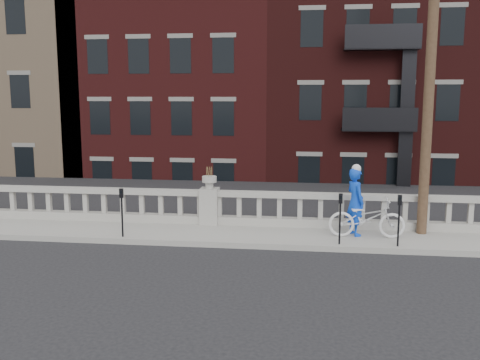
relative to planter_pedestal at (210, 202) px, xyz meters
name	(u,v)px	position (x,y,z in m)	size (l,w,h in m)	color
ground	(179,270)	(0.00, -3.95, -0.83)	(120.00, 120.00, 0.00)	black
sidewalk	(204,234)	(0.00, -0.95, -0.76)	(32.00, 2.20, 0.15)	#9C9990
balustrade	(210,208)	(0.00, 0.00, -0.19)	(28.00, 0.34, 1.03)	#9C9990
planter_pedestal	(210,202)	(0.00, 0.00, 0.00)	(0.55, 0.55, 1.76)	#9C9990
lower_level	(272,117)	(0.56, 19.09, 1.80)	(80.00, 44.00, 20.80)	#605E59
utility_pole	(431,51)	(6.20, -0.35, 4.41)	(1.60, 0.28, 10.00)	#422D1E
parking_meter_b	(122,207)	(-2.13, -1.80, 0.17)	(0.10, 0.09, 1.36)	black
parking_meter_c	(340,213)	(3.81, -1.80, 0.17)	(0.10, 0.09, 1.36)	black
parking_meter_d	(399,215)	(5.31, -1.80, 0.17)	(0.10, 0.09, 1.36)	black
bicycle	(367,218)	(4.59, -0.98, -0.14)	(0.72, 2.07, 1.09)	white
cyclist	(355,202)	(4.28, -0.78, 0.27)	(0.69, 0.45, 1.90)	blue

